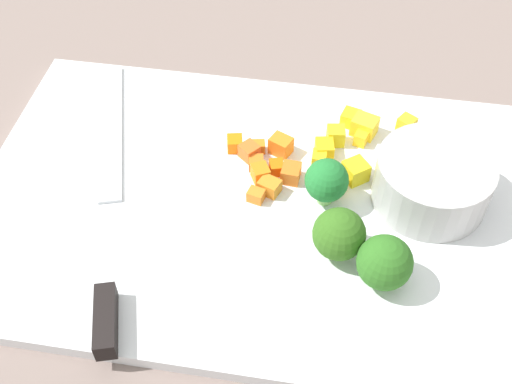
# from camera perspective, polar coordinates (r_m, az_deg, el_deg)

# --- Properties ---
(ground_plane) EXTENTS (4.00, 4.00, 0.00)m
(ground_plane) POSITION_cam_1_polar(r_m,az_deg,el_deg) (0.57, -0.00, -1.45)
(ground_plane) COLOR gray
(cutting_board) EXTENTS (0.50, 0.33, 0.01)m
(cutting_board) POSITION_cam_1_polar(r_m,az_deg,el_deg) (0.57, -0.00, -1.07)
(cutting_board) COLOR white
(cutting_board) RESTS_ON ground_plane
(prep_bowl) EXTENTS (0.10, 0.10, 0.05)m
(prep_bowl) POSITION_cam_1_polar(r_m,az_deg,el_deg) (0.57, 15.41, 0.93)
(prep_bowl) COLOR #BBB8B8
(prep_bowl) RESTS_ON cutting_board
(chef_knife) EXTENTS (0.12, 0.33, 0.02)m
(chef_knife) POSITION_cam_1_polar(r_m,az_deg,el_deg) (0.55, -13.00, -2.83)
(chef_knife) COLOR silver
(chef_knife) RESTS_ON cutting_board
(carrot_dice_0) EXTENTS (0.02, 0.01, 0.01)m
(carrot_dice_0) POSITION_cam_1_polar(r_m,az_deg,el_deg) (0.56, 0.07, -0.49)
(carrot_dice_0) COLOR orange
(carrot_dice_0) RESTS_ON cutting_board
(carrot_dice_1) EXTENTS (0.01, 0.01, 0.01)m
(carrot_dice_1) POSITION_cam_1_polar(r_m,az_deg,el_deg) (0.60, 0.23, 4.05)
(carrot_dice_1) COLOR orange
(carrot_dice_1) RESTS_ON cutting_board
(carrot_dice_2) EXTENTS (0.02, 0.02, 0.01)m
(carrot_dice_2) POSITION_cam_1_polar(r_m,az_deg,el_deg) (0.56, 1.21, 0.50)
(carrot_dice_2) COLOR orange
(carrot_dice_2) RESTS_ON cutting_board
(carrot_dice_3) EXTENTS (0.02, 0.02, 0.01)m
(carrot_dice_3) POSITION_cam_1_polar(r_m,az_deg,el_deg) (0.59, 0.01, 2.61)
(carrot_dice_3) COLOR orange
(carrot_dice_3) RESTS_ON cutting_board
(carrot_dice_4) EXTENTS (0.02, 0.02, 0.01)m
(carrot_dice_4) POSITION_cam_1_polar(r_m,az_deg,el_deg) (0.60, -1.89, 4.33)
(carrot_dice_4) COLOR orange
(carrot_dice_4) RESTS_ON cutting_board
(carrot_dice_5) EXTENTS (0.02, 0.02, 0.01)m
(carrot_dice_5) POSITION_cam_1_polar(r_m,az_deg,el_deg) (0.57, -0.02, 1.72)
(carrot_dice_5) COLOR orange
(carrot_dice_5) RESTS_ON cutting_board
(carrot_dice_6) EXTENTS (0.02, 0.02, 0.01)m
(carrot_dice_6) POSITION_cam_1_polar(r_m,az_deg,el_deg) (0.58, 1.85, 2.19)
(carrot_dice_6) COLOR orange
(carrot_dice_6) RESTS_ON cutting_board
(carrot_dice_7) EXTENTS (0.02, 0.02, 0.01)m
(carrot_dice_7) POSITION_cam_1_polar(r_m,az_deg,el_deg) (0.59, -0.60, 3.64)
(carrot_dice_7) COLOR orange
(carrot_dice_7) RESTS_ON cutting_board
(carrot_dice_8) EXTENTS (0.02, 0.02, 0.02)m
(carrot_dice_8) POSITION_cam_1_polar(r_m,az_deg,el_deg) (0.60, 2.22, 4.16)
(carrot_dice_8) COLOR orange
(carrot_dice_8) RESTS_ON cutting_board
(carrot_dice_9) EXTENTS (0.02, 0.02, 0.01)m
(carrot_dice_9) POSITION_cam_1_polar(r_m,az_deg,el_deg) (0.58, 3.13, 1.69)
(carrot_dice_9) COLOR orange
(carrot_dice_9) RESTS_ON cutting_board
(pepper_dice_0) EXTENTS (0.02, 0.02, 0.01)m
(pepper_dice_0) POSITION_cam_1_polar(r_m,az_deg,el_deg) (0.57, 7.06, 0.80)
(pepper_dice_0) COLOR yellow
(pepper_dice_0) RESTS_ON cutting_board
(pepper_dice_1) EXTENTS (0.02, 0.02, 0.01)m
(pepper_dice_1) POSITION_cam_1_polar(r_m,az_deg,el_deg) (0.63, 8.41, 6.52)
(pepper_dice_1) COLOR yellow
(pepper_dice_1) RESTS_ON cutting_board
(pepper_dice_2) EXTENTS (0.03, 0.03, 0.02)m
(pepper_dice_2) POSITION_cam_1_polar(r_m,az_deg,el_deg) (0.58, 8.84, 1.84)
(pepper_dice_2) COLOR yellow
(pepper_dice_2) RESTS_ON cutting_board
(pepper_dice_3) EXTENTS (0.01, 0.02, 0.01)m
(pepper_dice_3) POSITION_cam_1_polar(r_m,az_deg,el_deg) (0.62, 9.33, 4.73)
(pepper_dice_3) COLOR yellow
(pepper_dice_3) RESTS_ON cutting_board
(pepper_dice_4) EXTENTS (0.01, 0.01, 0.01)m
(pepper_dice_4) POSITION_cam_1_polar(r_m,az_deg,el_deg) (0.59, 5.63, 2.93)
(pepper_dice_4) COLOR yellow
(pepper_dice_4) RESTS_ON cutting_board
(pepper_dice_5) EXTENTS (0.02, 0.02, 0.02)m
(pepper_dice_5) POSITION_cam_1_polar(r_m,az_deg,el_deg) (0.63, 13.22, 5.82)
(pepper_dice_5) COLOR yellow
(pepper_dice_5) RESTS_ON cutting_board
(pepper_dice_6) EXTENTS (0.02, 0.02, 0.02)m
(pepper_dice_6) POSITION_cam_1_polar(r_m,az_deg,el_deg) (0.61, 7.10, 4.99)
(pepper_dice_6) COLOR yellow
(pepper_dice_6) RESTS_ON cutting_board
(pepper_dice_7) EXTENTS (0.02, 0.02, 0.02)m
(pepper_dice_7) POSITION_cam_1_polar(r_m,az_deg,el_deg) (0.60, 6.10, 3.82)
(pepper_dice_7) COLOR yellow
(pepper_dice_7) RESTS_ON cutting_board
(pepper_dice_8) EXTENTS (0.03, 0.03, 0.02)m
(pepper_dice_8) POSITION_cam_1_polar(r_m,az_deg,el_deg) (0.62, 9.63, 5.80)
(pepper_dice_8) COLOR yellow
(pepper_dice_8) RESTS_ON cutting_board
(broccoli_floret_0) EXTENTS (0.04, 0.04, 0.05)m
(broccoli_floret_0) POSITION_cam_1_polar(r_m,az_deg,el_deg) (0.51, 7.40, -3.78)
(broccoli_floret_0) COLOR #86B35E
(broccoli_floret_0) RESTS_ON cutting_board
(broccoli_floret_1) EXTENTS (0.04, 0.04, 0.05)m
(broccoli_floret_1) POSITION_cam_1_polar(r_m,az_deg,el_deg) (0.55, 6.30, 0.97)
(broccoli_floret_1) COLOR #88C26A
(broccoli_floret_1) RESTS_ON cutting_board
(broccoli_floret_2) EXTENTS (0.04, 0.04, 0.05)m
(broccoli_floret_2) POSITION_cam_1_polar(r_m,az_deg,el_deg) (0.50, 11.36, -6.21)
(broccoli_floret_2) COLOR #87C25E
(broccoli_floret_2) RESTS_ON cutting_board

